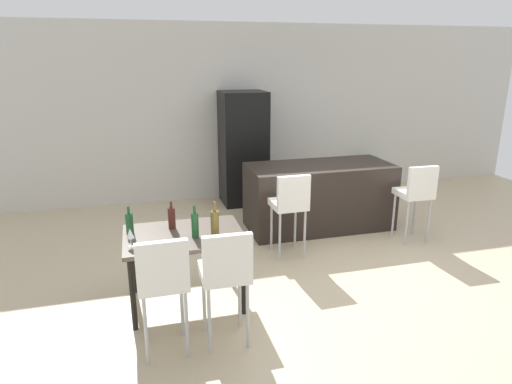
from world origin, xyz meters
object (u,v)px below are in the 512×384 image
at_px(wine_bottle_end, 130,223).
at_px(dining_table, 184,241).
at_px(bar_chair_middle, 416,191).
at_px(wine_glass_left, 130,234).
at_px(kitchen_island, 319,196).
at_px(bar_chair_left, 290,202).
at_px(wine_bottle_middle, 195,225).
at_px(wine_bottle_inner, 215,223).
at_px(refrigerator, 243,148).
at_px(dining_chair_near, 163,278).
at_px(potted_plant, 372,171).
at_px(dining_chair_far, 226,270).
at_px(wine_bottle_far, 172,218).

bearing_deg(wine_bottle_end, dining_table, -15.82).
height_order(bar_chair_middle, wine_glass_left, bar_chair_middle).
bearing_deg(bar_chair_middle, wine_bottle_end, -169.93).
height_order(kitchen_island, bar_chair_left, bar_chair_left).
height_order(wine_bottle_middle, wine_glass_left, wine_bottle_middle).
height_order(wine_bottle_inner, refrigerator, refrigerator).
relative_size(bar_chair_middle, dining_table, 0.93).
relative_size(dining_chair_near, potted_plant, 1.61).
xyz_separation_m(kitchen_island, dining_chair_near, (-2.34, -2.37, 0.24)).
bearing_deg(dining_chair_far, refrigerator, 74.27).
bearing_deg(wine_bottle_far, dining_chair_near, -99.68).
bearing_deg(dining_chair_near, dining_table, 71.69).
height_order(bar_chair_middle, wine_bottle_middle, wine_bottle_middle).
bearing_deg(wine_bottle_inner, potted_plant, 42.29).
distance_m(dining_chair_far, wine_bottle_far, 1.02).
xyz_separation_m(bar_chair_left, dining_chair_near, (-1.61, -1.54, 0.00)).
height_order(wine_bottle_end, refrigerator, refrigerator).
xyz_separation_m(dining_chair_far, refrigerator, (1.06, 3.78, 0.22)).
relative_size(bar_chair_left, wine_bottle_middle, 3.37).
bearing_deg(potted_plant, bar_chair_left, -136.61).
relative_size(bar_chair_left, dining_chair_far, 1.00).
distance_m(wine_bottle_middle, refrigerator, 3.35).
relative_size(wine_bottle_middle, wine_bottle_inner, 0.93).
height_order(kitchen_island, bar_chair_middle, bar_chair_middle).
xyz_separation_m(dining_chair_near, wine_bottle_middle, (0.35, 0.66, 0.17)).
xyz_separation_m(bar_chair_left, wine_bottle_inner, (-1.07, -0.89, 0.17)).
bearing_deg(wine_bottle_far, wine_bottle_middle, -56.50).
distance_m(dining_chair_near, potted_plant, 5.48).
relative_size(kitchen_island, wine_bottle_inner, 6.06).
relative_size(bar_chair_middle, wine_bottle_far, 3.80).
bearing_deg(wine_bottle_end, wine_bottle_inner, -17.92).
relative_size(bar_chair_left, bar_chair_middle, 1.00).
height_order(bar_chair_left, wine_glass_left, bar_chair_left).
bearing_deg(bar_chair_left, wine_bottle_far, -157.56).
relative_size(wine_bottle_end, wine_glass_left, 1.59).
bearing_deg(potted_plant, wine_bottle_inner, -137.71).
bearing_deg(wine_bottle_end, wine_bottle_middle, -22.94).
xyz_separation_m(dining_table, potted_plant, (3.71, 3.00, -0.27)).
bearing_deg(dining_chair_near, wine_bottle_inner, 50.53).
relative_size(kitchen_island, dining_table, 1.79).
bearing_deg(wine_bottle_middle, wine_bottle_end, 157.06).
relative_size(bar_chair_middle, wine_bottle_end, 3.79).
bearing_deg(kitchen_island, bar_chair_left, -131.52).
relative_size(bar_chair_left, potted_plant, 1.61).
distance_m(bar_chair_middle, dining_table, 3.18).
xyz_separation_m(dining_table, wine_glass_left, (-0.49, -0.18, 0.20)).
xyz_separation_m(dining_table, dining_chair_far, (0.25, -0.77, 0.04)).
bearing_deg(dining_chair_far, wine_bottle_middle, 103.30).
height_order(wine_glass_left, refrigerator, refrigerator).
xyz_separation_m(wine_glass_left, refrigerator, (1.81, 3.19, 0.06)).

